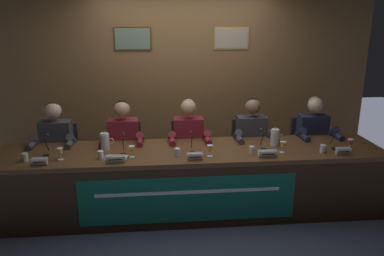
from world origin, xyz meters
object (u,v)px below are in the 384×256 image
Objects in this scene: nameplate_far_left at (39,162)px; nameplate_center at (195,156)px; panelist_left at (123,143)px; water_cup_far_right at (323,149)px; water_pitcher_right_side at (275,137)px; document_stack_left at (116,158)px; chair_center at (188,157)px; juice_glass_far_right at (350,142)px; microphone_left at (123,148)px; microphone_far_right at (333,142)px; nameplate_right at (268,154)px; juice_glass_far_left at (60,152)px; chair_far_right at (306,153)px; microphone_center at (192,146)px; panelist_far_left at (55,145)px; panelist_far_right at (314,138)px; microphone_far_left at (46,149)px; nameplate_left at (115,159)px; panelist_center at (189,141)px; conference_table at (193,172)px; water_pitcher_left_side at (105,141)px; chair_left at (126,159)px; water_cup_far_left at (25,158)px; nameplate_far_right at (344,151)px; microphone_right at (263,143)px; water_cup_left at (101,155)px; juice_glass_center at (210,149)px; panelist_right at (253,139)px; water_cup_right at (252,151)px; juice_glass_right at (283,145)px; chair_right at (248,155)px; juice_glass_left at (132,149)px.

nameplate_far_left is 0.96× the size of nameplate_center.
panelist_left is (0.76, 0.74, -0.08)m from nameplate_far_left.
water_pitcher_right_side reaches higher than water_cup_far_right.
nameplate_center is at bearing -9.02° from document_stack_left.
juice_glass_far_right is (1.74, -0.78, 0.40)m from chair_center.
microphone_left is 2.33m from microphone_far_right.
nameplate_right is at bearing 0.21° from nameplate_far_left.
water_pitcher_right_side is (-0.62, 0.16, 0.02)m from microphone_far_right.
nameplate_center is (1.38, -0.15, -0.05)m from juice_glass_far_left.
chair_far_right is 4.08× the size of microphone_far_right.
microphone_center reaches higher than chair_far_right.
panelist_far_right is (3.18, 0.00, 0.00)m from panelist_far_left.
juice_glass_far_right is 0.53× the size of document_stack_left.
chair_far_right is (0.82, 0.93, -0.36)m from nameplate_right.
microphone_far_left and microphone_center have the same top height.
panelist_center is at bearing 42.49° from nameplate_left.
water_pitcher_left_side is at bearing 167.51° from conference_table.
microphone_left is 2.47m from chair_far_right.
nameplate_right is (1.56, -0.93, 0.36)m from chair_left.
water_cup_far_left is 0.53× the size of nameplate_far_right.
panelist_left is 7.47× the size of nameplate_far_right.
microphone_right is at bearing -145.57° from water_pitcher_right_side.
panelist_left is 1.65m from microphone_right.
water_cup_left is 1.31m from chair_center.
chair_center is (0.97, 0.81, -0.35)m from water_cup_left.
juice_glass_center is at bearing -20.16° from panelist_far_left.
panelist_left is 1.59m from panelist_right.
water_cup_right and water_cup_far_right have the same top height.
nameplate_right is at bearing -6.83° from microphone_far_left.
chair_center reaches higher than document_stack_left.
panelist_far_right reaches higher than nameplate_right.
nameplate_right is 0.84m from microphone_far_right.
chair_far_right is (1.42, 0.84, -0.40)m from juice_glass_center.
microphone_far_left and microphone_far_right have the same top height.
microphone_center reaches higher than conference_table.
panelist_center reaches higher than nameplate_far_right.
juice_glass_far_left is at bearing -150.03° from chair_center.
juice_glass_right and juice_glass_far_right have the same top height.
chair_center is at bearing 31.19° from nameplate_far_left.
chair_right is at bearing 0.00° from chair_left.
panelist_center is (1.73, 0.61, -0.08)m from water_cup_far_left.
water_pitcher_left_side is at bearing 117.49° from document_stack_left.
nameplate_right is (-0.03, -0.93, 0.36)m from chair_right.
chair_center is 5.45× the size of nameplate_center.
conference_table is 1.58m from microphone_far_left.
microphone_far_right is at bearing 94.30° from nameplate_far_right.
nameplate_far_left is 2.46m from panelist_right.
water_cup_left is 1.97m from chair_right.
microphone_far_left is 3.14m from microphone_far_right.
juice_glass_left reaches higher than nameplate_right.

